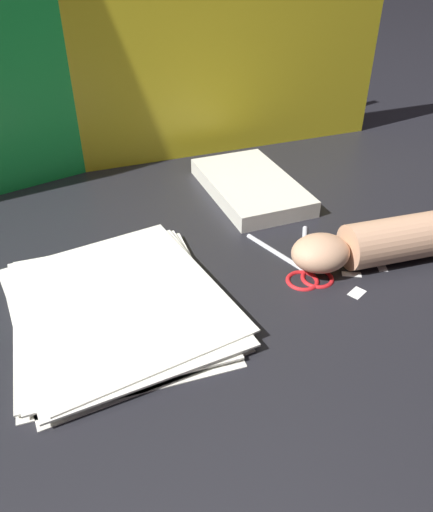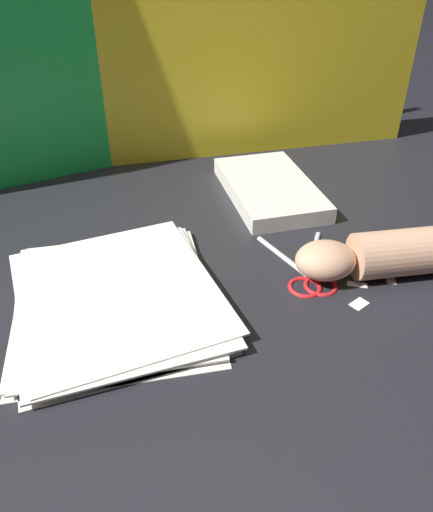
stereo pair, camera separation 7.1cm
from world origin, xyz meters
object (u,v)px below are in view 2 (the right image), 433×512
at_px(paper_stack, 116,298).
at_px(book_closed, 270,189).
at_px(hand_forearm, 393,253).
at_px(scissors, 307,273).

distance_m(paper_stack, book_closed, 0.41).
bearing_deg(hand_forearm, book_closed, 105.22).
bearing_deg(paper_stack, hand_forearm, -7.24).
distance_m(scissors, hand_forearm, 0.13).
distance_m(paper_stack, scissors, 0.29).
height_order(paper_stack, scissors, paper_stack).
relative_size(scissors, hand_forearm, 0.62).
bearing_deg(book_closed, paper_stack, -144.26).
xyz_separation_m(paper_stack, hand_forearm, (0.42, -0.05, 0.03)).
xyz_separation_m(paper_stack, scissors, (0.29, -0.02, -0.00)).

